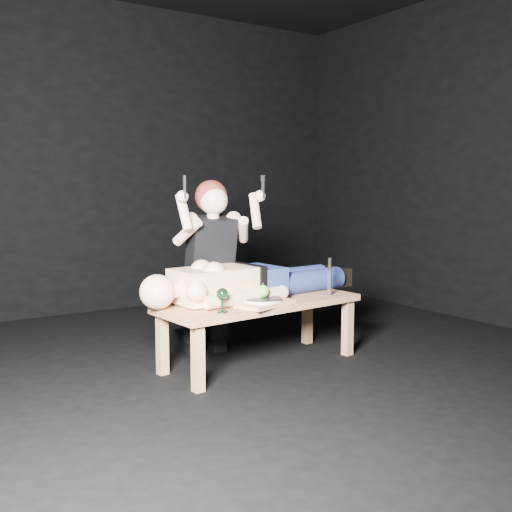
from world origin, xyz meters
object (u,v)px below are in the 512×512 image
Objects in this scene: table at (260,332)px; carving_knife at (330,277)px; lying_man at (254,277)px; goblet at (222,300)px; serving_tray at (261,303)px; kneeling_woman at (207,265)px.

carving_knife reaches higher than table.
lying_man is 10.06× the size of goblet.
lying_man reaches higher than goblet.
table is at bearing -109.68° from lying_man.
carving_knife reaches higher than serving_tray.
lying_man is at bearing 67.06° from serving_tray.
kneeling_woman is at bearing 135.88° from carving_knife.
table is at bearing -62.29° from kneeling_woman.
kneeling_woman is 0.71m from goblet.
serving_tray is at bearing -74.36° from kneeling_woman.
kneeling_woman is 8.46× the size of goblet.
goblet is (-0.25, -0.66, -0.13)m from kneeling_woman.
goblet is at bearing -179.16° from carving_knife.
table is 3.66× the size of serving_tray.
lying_man reaches higher than serving_tray.
carving_knife is at bearing 1.88° from serving_tray.
goblet is (-0.34, -0.07, 0.07)m from serving_tray.
carving_knife is at bearing -32.33° from kneeling_woman.
carving_knife is (0.69, -0.56, -0.07)m from kneeling_woman.
lying_man is 3.97× the size of serving_tray.
kneeling_woman reaches higher than table.
kneeling_woman reaches higher than goblet.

